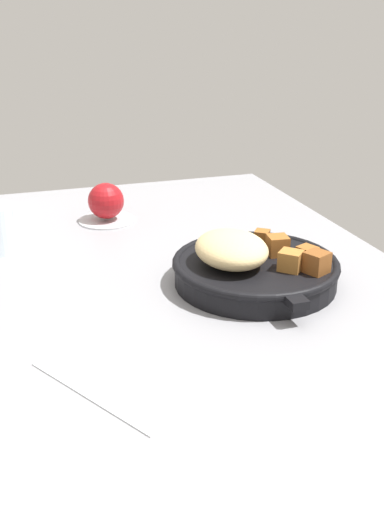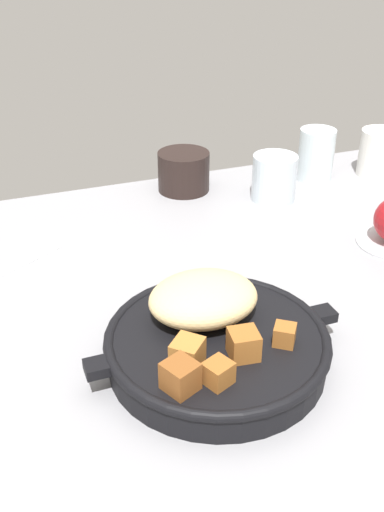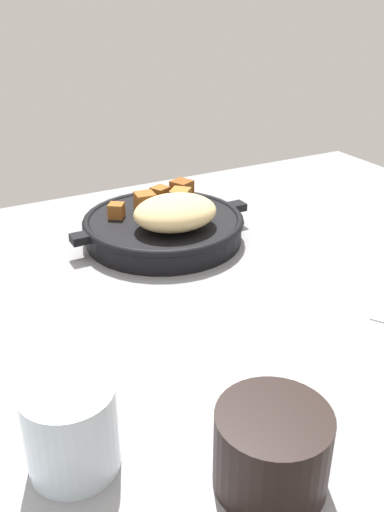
# 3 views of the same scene
# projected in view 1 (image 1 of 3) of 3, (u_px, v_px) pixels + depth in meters

# --- Properties ---
(ground_plane) EXTENTS (1.17, 0.77, 0.02)m
(ground_plane) POSITION_uv_depth(u_px,v_px,m) (166.00, 299.00, 0.86)
(ground_plane) COLOR gray
(cast_iron_skillet) EXTENTS (0.29, 0.24, 0.08)m
(cast_iron_skillet) POSITION_uv_depth(u_px,v_px,m) (252.00, 266.00, 0.87)
(cast_iron_skillet) COLOR black
(cast_iron_skillet) RESTS_ON ground_plane
(saucer_plate) EXTENTS (0.11, 0.11, 0.01)m
(saucer_plate) POSITION_uv_depth(u_px,v_px,m) (107.00, 220.00, 1.14)
(saucer_plate) COLOR #B7BABF
(saucer_plate) RESTS_ON ground_plane
(red_apple) EXTENTS (0.07, 0.07, 0.07)m
(red_apple) POSITION_uv_depth(u_px,v_px,m) (106.00, 201.00, 1.13)
(red_apple) COLOR maroon
(red_apple) RESTS_ON saucer_plate
(butter_knife) EXTENTS (0.17, 0.11, 0.00)m
(butter_knife) POSITION_uv_depth(u_px,v_px,m) (92.00, 393.00, 0.62)
(butter_knife) COLOR silver
(butter_knife) RESTS_ON ground_plane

